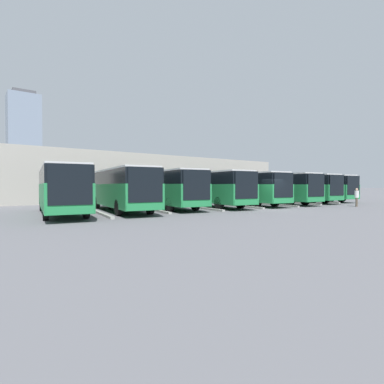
% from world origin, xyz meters
% --- Properties ---
extents(ground_plane, '(600.00, 600.00, 0.00)m').
position_xyz_m(ground_plane, '(0.00, 0.00, 0.00)').
color(ground_plane, '#5B5B60').
extents(bus_0, '(3.95, 11.68, 3.18)m').
position_xyz_m(bus_0, '(-15.00, -5.90, 1.78)').
color(bus_0, '#238447').
rests_on(bus_0, ground_plane).
extents(curb_divider_0, '(1.15, 6.78, 0.15)m').
position_xyz_m(curb_divider_0, '(-12.86, -4.20, 0.07)').
color(curb_divider_0, '#9E9E99').
rests_on(curb_divider_0, ground_plane).
extents(bus_1, '(3.95, 11.68, 3.18)m').
position_xyz_m(bus_1, '(-10.71, -5.48, 1.78)').
color(bus_1, '#238447').
rests_on(bus_1, ground_plane).
extents(curb_divider_1, '(1.15, 6.78, 0.15)m').
position_xyz_m(curb_divider_1, '(-8.57, -3.78, 0.07)').
color(curb_divider_1, '#9E9E99').
rests_on(curb_divider_1, ground_plane).
extents(bus_2, '(3.95, 11.68, 3.18)m').
position_xyz_m(bus_2, '(-6.43, -5.11, 1.78)').
color(bus_2, '#238447').
rests_on(bus_2, ground_plane).
extents(curb_divider_2, '(1.15, 6.78, 0.15)m').
position_xyz_m(curb_divider_2, '(-4.29, -3.42, 0.07)').
color(curb_divider_2, '#9E9E99').
rests_on(curb_divider_2, ground_plane).
extents(bus_3, '(3.95, 11.68, 3.18)m').
position_xyz_m(bus_3, '(-2.14, -5.46, 1.78)').
color(bus_3, '#238447').
rests_on(bus_3, ground_plane).
extents(curb_divider_3, '(1.15, 6.78, 0.15)m').
position_xyz_m(curb_divider_3, '(-0.00, -3.76, 0.07)').
color(curb_divider_3, '#9E9E99').
rests_on(curb_divider_3, ground_plane).
extents(bus_4, '(3.95, 11.68, 3.18)m').
position_xyz_m(bus_4, '(2.15, -5.62, 1.78)').
color(bus_4, '#238447').
rests_on(bus_4, ground_plane).
extents(curb_divider_4, '(1.15, 6.78, 0.15)m').
position_xyz_m(curb_divider_4, '(4.29, -3.93, 0.07)').
color(curb_divider_4, '#9E9E99').
rests_on(curb_divider_4, ground_plane).
extents(bus_5, '(3.95, 11.68, 3.18)m').
position_xyz_m(bus_5, '(6.43, -6.25, 1.78)').
color(bus_5, '#238447').
rests_on(bus_5, ground_plane).
extents(curb_divider_5, '(1.15, 6.78, 0.15)m').
position_xyz_m(curb_divider_5, '(8.57, -4.55, 0.07)').
color(curb_divider_5, '#9E9E99').
rests_on(curb_divider_5, ground_plane).
extents(bus_6, '(3.95, 11.68, 3.18)m').
position_xyz_m(bus_6, '(10.72, -5.62, 1.78)').
color(bus_6, '#238447').
rests_on(bus_6, ground_plane).
extents(curb_divider_6, '(1.15, 6.78, 0.15)m').
position_xyz_m(curb_divider_6, '(12.86, -3.92, 0.07)').
color(curb_divider_6, '#9E9E99').
rests_on(curb_divider_6, ground_plane).
extents(bus_7, '(3.95, 11.68, 3.18)m').
position_xyz_m(bus_7, '(15.01, -5.55, 1.78)').
color(bus_7, '#238447').
rests_on(bus_7, ground_plane).
extents(pedestrian, '(0.50, 0.50, 1.71)m').
position_xyz_m(pedestrian, '(-9.11, 2.52, 0.92)').
color(pedestrian, brown).
rests_on(pedestrian, ground_plane).
extents(station_building, '(40.78, 13.52, 5.94)m').
position_xyz_m(station_building, '(0.00, -22.56, 3.00)').
color(station_building, '#A8A399').
rests_on(station_building, ground_plane).
extents(office_tower, '(18.19, 18.19, 60.74)m').
position_xyz_m(office_tower, '(-5.23, -197.87, 29.77)').
color(office_tower, '#7F8EA3').
rests_on(office_tower, ground_plane).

